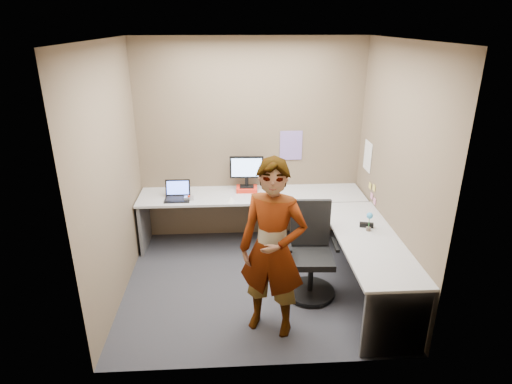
{
  "coord_description": "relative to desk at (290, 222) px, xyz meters",
  "views": [
    {
      "loc": [
        -0.25,
        -4.26,
        2.86
      ],
      "look_at": [
        0.02,
        0.25,
        1.05
      ],
      "focal_mm": 30.0,
      "sensor_mm": 36.0,
      "label": 1
    }
  ],
  "objects": [
    {
      "name": "trackball_mouse",
      "position": [
        -1.25,
        0.44,
        0.17
      ],
      "size": [
        0.12,
        0.08,
        0.07
      ],
      "color": "#B7B7BC",
      "rests_on": "desk"
    },
    {
      "name": "stapler",
      "position": [
        0.79,
        -0.46,
        0.17
      ],
      "size": [
        0.16,
        0.08,
        0.05
      ],
      "primitive_type": "cube",
      "rotation": [
        0.0,
        0.0,
        -0.25
      ],
      "color": "black",
      "rests_on": "desk"
    },
    {
      "name": "sticky_note_d",
      "position": [
        1.05,
        0.31,
        0.33
      ],
      "size": [
        0.01,
        0.07,
        0.07
      ],
      "primitive_type": "cube",
      "color": "#F2E059",
      "rests_on": "wall_right"
    },
    {
      "name": "sticky_note_b",
      "position": [
        1.05,
        0.21,
        0.23
      ],
      "size": [
        0.01,
        0.07,
        0.07
      ],
      "primitive_type": "cube",
      "color": "pink",
      "rests_on": "wall_right"
    },
    {
      "name": "wall_right",
      "position": [
        1.06,
        -0.39,
        0.76
      ],
      "size": [
        0.0,
        2.7,
        2.7
      ],
      "primitive_type": "plane",
      "rotation": [
        1.57,
        0.0,
        -1.57
      ],
      "color": "brown",
      "rests_on": "ground"
    },
    {
      "name": "person",
      "position": [
        -0.33,
        -1.17,
        0.29
      ],
      "size": [
        0.75,
        0.63,
        1.76
      ],
      "primitive_type": "imported",
      "rotation": [
        0.0,
        0.0,
        -0.38
      ],
      "color": "#999399",
      "rests_on": "ground"
    },
    {
      "name": "monitor",
      "position": [
        -0.5,
        0.73,
        0.45
      ],
      "size": [
        0.45,
        0.14,
        0.42
      ],
      "rotation": [
        0.0,
        0.0,
        -0.04
      ],
      "color": "black",
      "rests_on": "paper_ream"
    },
    {
      "name": "sticky_note_c",
      "position": [
        1.05,
        0.09,
        0.21
      ],
      "size": [
        0.01,
        0.07,
        0.07
      ],
      "primitive_type": "cube",
      "color": "pink",
      "rests_on": "wall_right"
    },
    {
      "name": "calendar_white",
      "position": [
        1.05,
        0.51,
        0.66
      ],
      "size": [
        0.01,
        0.28,
        0.38
      ],
      "primitive_type": "cube",
      "color": "white",
      "rests_on": "wall_right"
    },
    {
      "name": "paper_ream",
      "position": [
        -0.5,
        0.71,
        0.17
      ],
      "size": [
        0.29,
        0.22,
        0.06
      ],
      "primitive_type": "cube",
      "rotation": [
        0.0,
        0.0,
        -0.04
      ],
      "color": "red",
      "rests_on": "desk"
    },
    {
      "name": "office_chair",
      "position": [
        0.16,
        -0.59,
        -0.16
      ],
      "size": [
        0.55,
        0.55,
        1.04
      ],
      "rotation": [
        0.0,
        0.0,
        -0.05
      ],
      "color": "black",
      "rests_on": "ground"
    },
    {
      "name": "wall_left",
      "position": [
        -1.94,
        -0.39,
        0.76
      ],
      "size": [
        0.0,
        2.7,
        2.7
      ],
      "primitive_type": "plane",
      "rotation": [
        1.57,
        0.0,
        1.57
      ],
      "color": "brown",
      "rests_on": "ground"
    },
    {
      "name": "origami",
      "position": [
        -0.71,
        0.36,
        0.17
      ],
      "size": [
        0.1,
        0.1,
        0.06
      ],
      "primitive_type": "cone",
      "color": "white",
      "rests_on": "desk"
    },
    {
      "name": "laptop",
      "position": [
        -1.4,
        0.5,
        0.2
      ],
      "size": [
        0.32,
        0.27,
        0.23
      ],
      "rotation": [
        0.0,
        0.0,
        0.0
      ],
      "color": "black",
      "rests_on": "desk"
    },
    {
      "name": "flower",
      "position": [
        0.78,
        -0.54,
        0.28
      ],
      "size": [
        0.07,
        0.07,
        0.22
      ],
      "color": "brown",
      "rests_on": "desk"
    },
    {
      "name": "ceiling",
      "position": [
        -0.44,
        -0.39,
        2.11
      ],
      "size": [
        3.0,
        3.0,
        0.0
      ],
      "primitive_type": "plane",
      "rotation": [
        3.14,
        0.0,
        0.0
      ],
      "color": "white",
      "rests_on": "wall_back"
    },
    {
      "name": "desk",
      "position": [
        0.0,
        0.0,
        0.0
      ],
      "size": [
        2.98,
        2.58,
        0.73
      ],
      "color": "#A2A2A2",
      "rests_on": "ground"
    },
    {
      "name": "sticky_note_a",
      "position": [
        1.05,
        0.16,
        0.36
      ],
      "size": [
        0.01,
        0.07,
        0.07
      ],
      "primitive_type": "cube",
      "color": "#F2E059",
      "rests_on": "wall_right"
    },
    {
      "name": "ground",
      "position": [
        -0.44,
        -0.39,
        -0.59
      ],
      "size": [
        3.0,
        3.0,
        0.0
      ],
      "primitive_type": "plane",
      "color": "#28282D",
      "rests_on": "ground"
    },
    {
      "name": "calendar_purple",
      "position": [
        0.11,
        0.9,
        0.71
      ],
      "size": [
        0.3,
        0.01,
        0.4
      ],
      "primitive_type": "cube",
      "color": "#846BB7",
      "rests_on": "wall_back"
    },
    {
      "name": "wall_back",
      "position": [
        -0.44,
        0.91,
        0.76
      ],
      "size": [
        3.0,
        0.0,
        3.0
      ],
      "primitive_type": "plane",
      "rotation": [
        1.57,
        0.0,
        0.0
      ],
      "color": "brown",
      "rests_on": "ground"
    }
  ]
}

